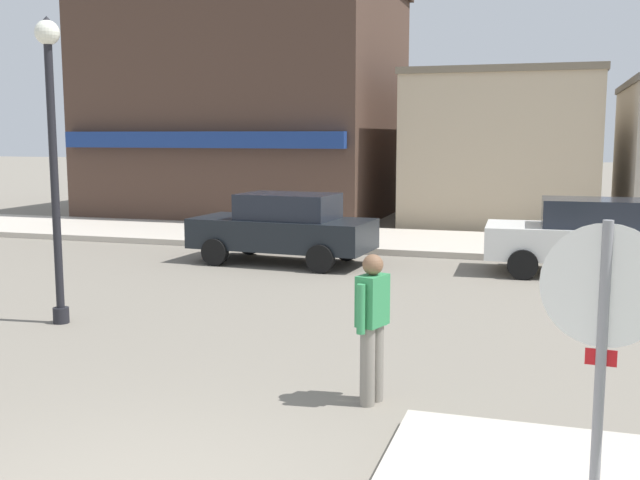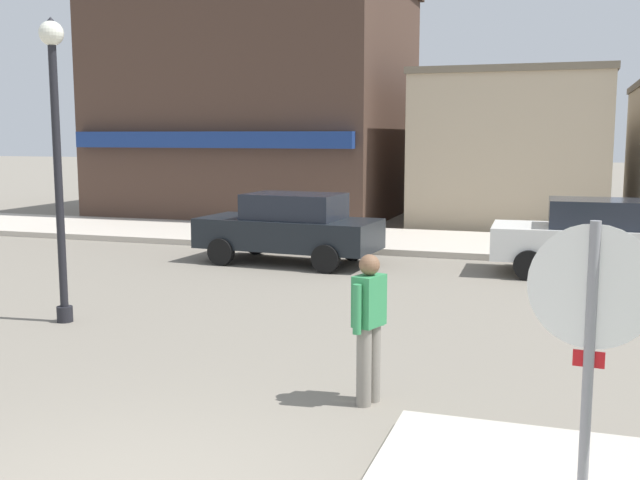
# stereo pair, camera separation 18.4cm
# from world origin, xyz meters

# --- Properties ---
(kerb_far) EXTENTS (80.00, 4.00, 0.15)m
(kerb_far) POSITION_xyz_m (0.00, 14.62, 0.07)
(kerb_far) COLOR beige
(kerb_far) RESTS_ON ground
(stop_sign) EXTENTS (0.82, 0.10, 2.30)m
(stop_sign) POSITION_xyz_m (3.33, 0.47, 1.52)
(stop_sign) COLOR gray
(stop_sign) RESTS_ON ground
(lamp_post) EXTENTS (0.36, 0.36, 4.54)m
(lamp_post) POSITION_xyz_m (-4.07, 4.85, 2.96)
(lamp_post) COLOR black
(lamp_post) RESTS_ON ground
(parked_car_nearest) EXTENTS (4.11, 2.10, 1.56)m
(parked_car_nearest) POSITION_xyz_m (-2.65, 10.94, 0.81)
(parked_car_nearest) COLOR black
(parked_car_nearest) RESTS_ON ground
(parked_car_second) EXTENTS (4.05, 1.98, 1.56)m
(parked_car_second) POSITION_xyz_m (3.77, 11.40, 0.81)
(parked_car_second) COLOR white
(parked_car_second) RESTS_ON ground
(pedestrian_crossing_near) EXTENTS (0.32, 0.55, 1.61)m
(pedestrian_crossing_near) POSITION_xyz_m (1.24, 2.89, 0.87)
(pedestrian_crossing_near) COLOR gray
(pedestrian_crossing_near) RESTS_ON ground
(building_corner_shop) EXTENTS (10.12, 8.80, 8.17)m
(building_corner_shop) POSITION_xyz_m (-7.40, 20.77, 4.09)
(building_corner_shop) COLOR #473328
(building_corner_shop) RESTS_ON ground
(building_storefront_left_near) EXTENTS (5.84, 8.14, 4.80)m
(building_storefront_left_near) POSITION_xyz_m (1.47, 21.24, 2.40)
(building_storefront_left_near) COLOR tan
(building_storefront_left_near) RESTS_ON ground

